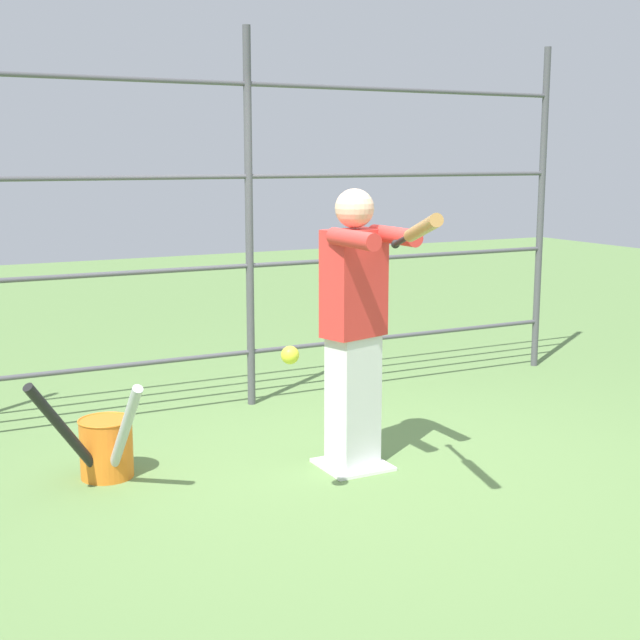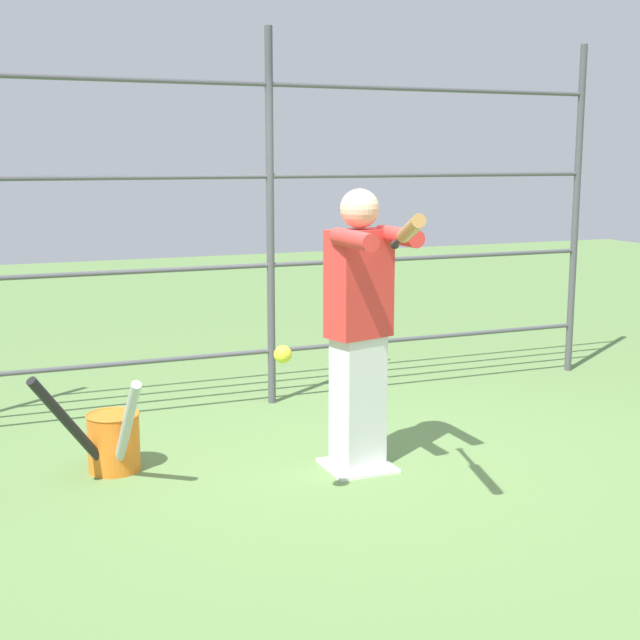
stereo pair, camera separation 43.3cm
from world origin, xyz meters
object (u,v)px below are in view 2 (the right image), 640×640
Objects in this scene: batter at (360,321)px; baseball_bat_swinging at (408,231)px; softball_in_flight at (283,354)px; bat_bucket at (112,440)px.

baseball_bat_swinging is at bearing 78.86° from batter.
baseball_bat_swinging is 0.93m from softball_in_flight.
batter is 2.24× the size of bat_bucket.
baseball_bat_swinging is 9.01× the size of softball_in_flight.
baseball_bat_swinging is at bearing 130.46° from bat_bucket.
baseball_bat_swinging reaches higher than bat_bucket.
softball_in_flight is at bearing 126.25° from bat_bucket.
bat_bucket is at bearing -53.75° from softball_in_flight.
batter reaches higher than softball_in_flight.
baseball_bat_swinging is (0.19, 0.95, 0.61)m from batter.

